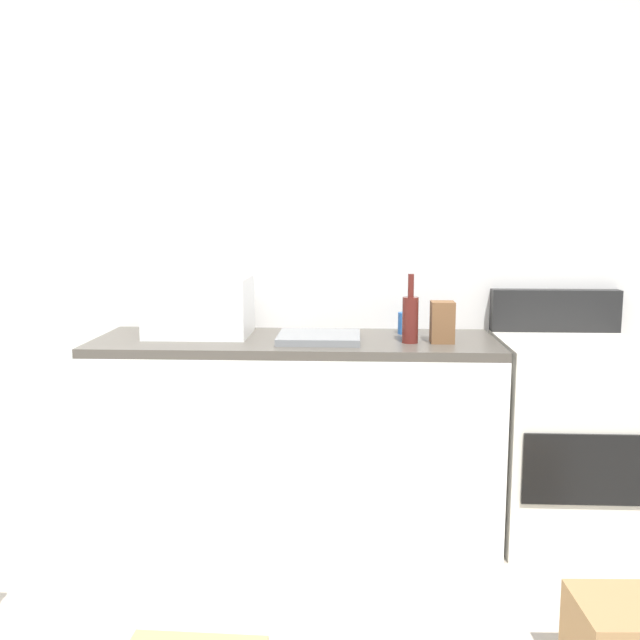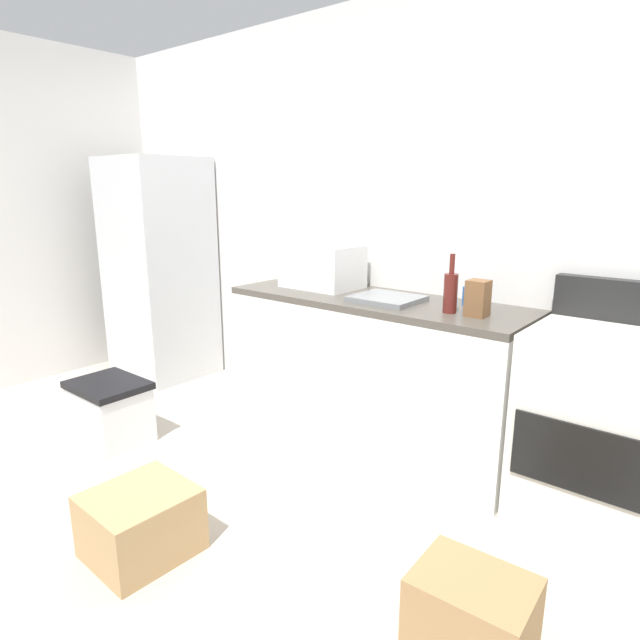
% 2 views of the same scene
% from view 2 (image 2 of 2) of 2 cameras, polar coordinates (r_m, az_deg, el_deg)
% --- Properties ---
extents(ground_plane, '(6.00, 6.00, 0.00)m').
position_cam_2_polar(ground_plane, '(2.84, -14.58, -18.92)').
color(ground_plane, '#B2A899').
extents(wall_back, '(5.00, 0.10, 2.60)m').
position_cam_2_polar(wall_back, '(3.52, 5.10, 10.30)').
color(wall_back, silver).
rests_on(wall_back, ground_plane).
extents(kitchen_counter, '(1.80, 0.60, 0.90)m').
position_cam_2_polar(kitchen_counter, '(3.24, 5.66, -5.43)').
color(kitchen_counter, white).
rests_on(kitchen_counter, ground_plane).
extents(refrigerator, '(0.68, 0.66, 1.75)m').
position_cam_2_polar(refrigerator, '(4.54, -16.69, 5.17)').
color(refrigerator, silver).
rests_on(refrigerator, ground_plane).
extents(stove_oven, '(0.60, 0.61, 1.10)m').
position_cam_2_polar(stove_oven, '(2.80, 27.24, -9.80)').
color(stove_oven, silver).
rests_on(stove_oven, ground_plane).
extents(microwave, '(0.46, 0.34, 0.27)m').
position_cam_2_polar(microwave, '(3.41, 0.25, 5.75)').
color(microwave, white).
rests_on(microwave, kitchen_counter).
extents(sink_basin, '(0.36, 0.32, 0.03)m').
position_cam_2_polar(sink_basin, '(3.02, 7.12, 2.26)').
color(sink_basin, slate).
rests_on(sink_basin, kitchen_counter).
extents(wine_bottle, '(0.07, 0.07, 0.30)m').
position_cam_2_polar(wine_bottle, '(2.78, 13.73, 2.97)').
color(wine_bottle, '#591E19').
rests_on(wine_bottle, kitchen_counter).
extents(coffee_mug, '(0.08, 0.08, 0.10)m').
position_cam_2_polar(coffee_mug, '(3.00, 15.67, 2.48)').
color(coffee_mug, '#2659A5').
rests_on(coffee_mug, kitchen_counter).
extents(knife_block, '(0.10, 0.10, 0.18)m').
position_cam_2_polar(knife_block, '(2.74, 16.44, 2.22)').
color(knife_block, brown).
rests_on(knife_block, kitchen_counter).
extents(cardboard_box_large, '(0.39, 0.42, 0.28)m').
position_cam_2_polar(cardboard_box_large, '(2.54, -18.54, -19.80)').
color(cardboard_box_large, tan).
rests_on(cardboard_box_large, ground_plane).
extents(cardboard_box_medium, '(0.39, 0.31, 0.29)m').
position_cam_2_polar(cardboard_box_medium, '(2.08, 15.83, -28.12)').
color(cardboard_box_medium, '#A37A4C').
rests_on(cardboard_box_medium, ground_plane).
extents(storage_bin, '(0.46, 0.36, 0.38)m').
position_cam_2_polar(storage_bin, '(3.56, -21.41, -9.00)').
color(storage_bin, silver).
rests_on(storage_bin, ground_plane).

